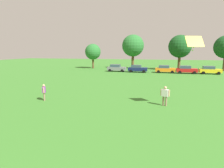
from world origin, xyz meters
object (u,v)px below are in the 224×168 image
object	(u,v)px
adult_bystander	(165,94)
parked_car_red_3	(186,70)
parked_car_yellow_4	(210,70)
kite	(195,42)
tree_far_left	(93,52)
tree_right	(180,47)
tree_left	(133,46)
parked_car_navy_1	(137,69)
parked_car_orange_2	(165,69)
bystander_near_trees	(44,91)
parked_car_gray_0	(116,68)

from	to	relation	value
adult_bystander	parked_car_red_3	world-z (taller)	adult_bystander
adult_bystander	parked_car_yellow_4	distance (m)	28.72
kite	tree_far_left	distance (m)	40.65
parked_car_red_3	tree_right	distance (m)	8.68
parked_car_red_3	tree_far_left	bearing A→B (deg)	163.81
tree_left	tree_far_left	bearing A→B (deg)	-170.41
adult_bystander	parked_car_red_3	xyz separation A→B (m)	(4.87, 27.01, -0.20)
kite	parked_car_navy_1	distance (m)	29.02
parked_car_orange_2	parked_car_red_3	size ratio (longest dim) A/B	1.00
parked_car_orange_2	kite	bearing A→B (deg)	-86.70
bystander_near_trees	tree_left	bearing A→B (deg)	-34.35
kite	tree_left	distance (m)	37.98
adult_bystander	parked_car_navy_1	xyz separation A→B (m)	(-5.72, 26.79, -0.20)
parked_car_navy_1	tree_far_left	bearing A→B (deg)	151.77
bystander_near_trees	parked_car_yellow_4	distance (m)	35.11
parked_car_orange_2	tree_left	xyz separation A→B (m)	(-8.53, 8.64, 5.38)
tree_left	bystander_near_trees	bearing A→B (deg)	-95.27
adult_bystander	parked_car_gray_0	world-z (taller)	adult_bystander
parked_car_red_3	adult_bystander	bearing A→B (deg)	-100.23
kite	parked_car_gray_0	distance (m)	31.17
parked_car_navy_1	parked_car_yellow_4	world-z (taller)	same
tree_far_left	adult_bystander	bearing A→B (deg)	-60.68
tree_right	kite	bearing A→B (deg)	-93.06
parked_car_navy_1	tree_right	size ratio (longest dim) A/B	0.49
bystander_near_trees	parked_car_orange_2	world-z (taller)	parked_car_orange_2
parked_car_gray_0	parked_car_navy_1	xyz separation A→B (m)	(5.05, -0.47, 0.00)
parked_car_gray_0	bystander_near_trees	bearing A→B (deg)	-91.53
adult_bystander	kite	size ratio (longest dim) A/B	1.18
parked_car_red_3	tree_far_left	world-z (taller)	tree_far_left
kite	parked_car_red_3	xyz separation A→B (m)	(2.86, 27.79, -4.68)
parked_car_gray_0	tree_right	size ratio (longest dim) A/B	0.49
bystander_near_trees	kite	world-z (taller)	kite
adult_bystander	tree_far_left	size ratio (longest dim) A/B	0.26
kite	parked_car_yellow_4	xyz separation A→B (m)	(7.53, 27.88, -4.68)
bystander_near_trees	parked_car_red_3	distance (m)	32.45
parked_car_gray_0	parked_car_yellow_4	world-z (taller)	same
tree_right	parked_car_red_3	bearing A→B (deg)	-81.86
bystander_near_trees	tree_far_left	world-z (taller)	tree_far_left
parked_car_red_3	kite	bearing A→B (deg)	-95.87
tree_left	tree_right	xyz separation A→B (m)	(12.00, -1.82, -0.32)
tree_left	tree_right	bearing A→B (deg)	-8.61
kite	tree_far_left	bearing A→B (deg)	121.26
parked_car_yellow_4	adult_bystander	bearing A→B (deg)	-109.40
bystander_near_trees	tree_left	world-z (taller)	tree_left
parked_car_red_3	tree_right	world-z (taller)	tree_right
bystander_near_trees	kite	bearing A→B (deg)	-118.20
parked_car_orange_2	tree_left	world-z (taller)	tree_left
tree_left	adult_bystander	bearing A→B (deg)	-77.21
adult_bystander	tree_left	bearing A→B (deg)	123.22
parked_car_red_3	tree_right	size ratio (longest dim) A/B	0.49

